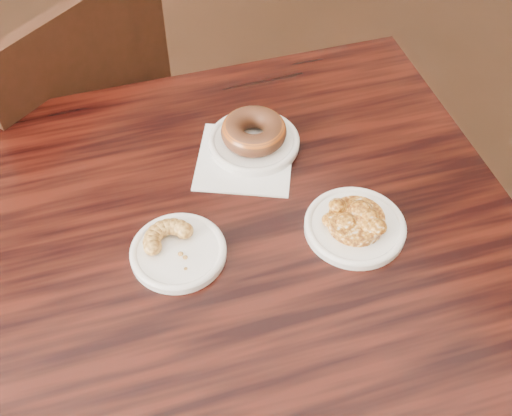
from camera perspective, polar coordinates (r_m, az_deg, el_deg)
floor at (r=1.71m, az=-1.23°, el=-16.94°), size 5.00×5.00×0.00m
cafe_table at (r=1.36m, az=0.26°, el=-11.71°), size 1.08×1.08×0.75m
chair_far at (r=1.72m, az=-17.66°, el=6.35°), size 0.63×0.63×0.90m
napkin at (r=1.15m, az=-0.99°, el=4.37°), size 0.24×0.24×0.00m
plate_donut at (r=1.17m, az=-0.20°, el=5.89°), size 0.17×0.17×0.01m
plate_cruller at (r=1.02m, az=-6.92°, el=-3.93°), size 0.15×0.15×0.01m
plate_fritter at (r=1.06m, az=8.78°, el=-1.68°), size 0.17×0.17×0.01m
glazed_donut at (r=1.15m, az=-0.20°, el=6.85°), size 0.12×0.12×0.04m
apple_fritter at (r=1.04m, az=8.91°, el=-0.96°), size 0.13×0.13×0.03m
cruller_fragment at (r=1.00m, az=-7.02°, el=-3.29°), size 0.10×0.10×0.03m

